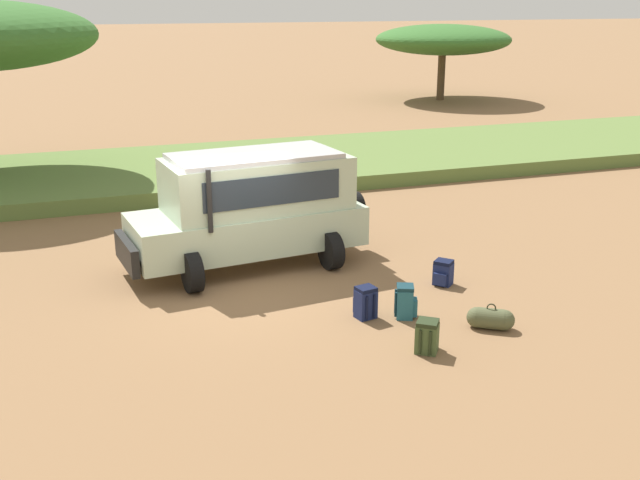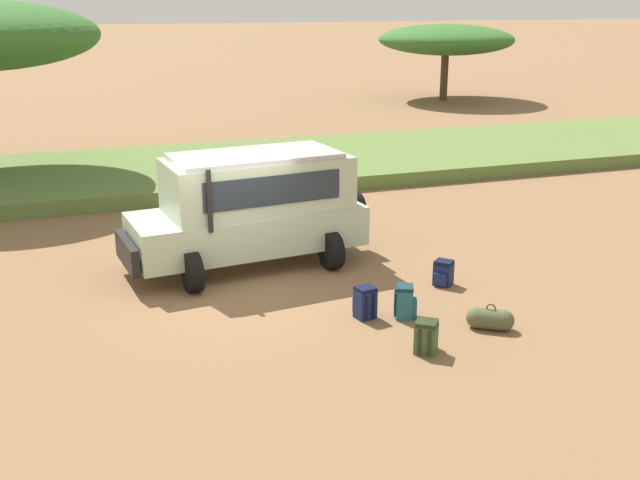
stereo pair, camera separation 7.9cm
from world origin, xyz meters
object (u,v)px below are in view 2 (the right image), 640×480
object	(u,v)px
safari_vehicle	(252,207)
backpack_beside_front_wheel	(365,303)
backpack_near_rear_wheel	(443,273)
duffel_bag_low_black_case	(490,319)
acacia_tree_centre_back	(446,40)
backpack_outermost	(426,337)
backpack_cluster_center	(405,302)

from	to	relation	value
safari_vehicle	backpack_beside_front_wheel	distance (m)	3.78
backpack_near_rear_wheel	duffel_bag_low_black_case	size ratio (longest dim) A/B	0.68
acacia_tree_centre_back	backpack_beside_front_wheel	bearing A→B (deg)	-120.48
safari_vehicle	duffel_bag_low_black_case	xyz separation A→B (m)	(3.09, -4.60, -1.11)
backpack_beside_front_wheel	backpack_outermost	world-z (taller)	backpack_beside_front_wheel
backpack_beside_front_wheel	acacia_tree_centre_back	world-z (taller)	acacia_tree_centre_back
backpack_cluster_center	acacia_tree_centre_back	bearing A→B (deg)	60.85
backpack_cluster_center	backpack_near_rear_wheel	size ratio (longest dim) A/B	1.20
backpack_outermost	duffel_bag_low_black_case	distance (m)	1.53
backpack_near_rear_wheel	safari_vehicle	bearing A→B (deg)	143.64
backpack_near_rear_wheel	backpack_outermost	world-z (taller)	backpack_outermost
acacia_tree_centre_back	safari_vehicle	bearing A→B (deg)	-126.05
duffel_bag_low_black_case	acacia_tree_centre_back	size ratio (longest dim) A/B	0.10
backpack_cluster_center	duffel_bag_low_black_case	xyz separation A→B (m)	(1.20, -0.93, -0.11)
safari_vehicle	backpack_near_rear_wheel	size ratio (longest dim) A/B	10.63
backpack_cluster_center	duffel_bag_low_black_case	distance (m)	1.52
safari_vehicle	backpack_outermost	xyz separation A→B (m)	(1.63, -5.04, -1.02)
backpack_near_rear_wheel	duffel_bag_low_black_case	world-z (taller)	backpack_near_rear_wheel
safari_vehicle	backpack_near_rear_wheel	world-z (taller)	safari_vehicle
backpack_near_rear_wheel	acacia_tree_centre_back	distance (m)	29.13
backpack_outermost	acacia_tree_centre_back	world-z (taller)	acacia_tree_centre_back
backpack_outermost	duffel_bag_low_black_case	world-z (taller)	backpack_outermost
backpack_cluster_center	acacia_tree_centre_back	world-z (taller)	acacia_tree_centre_back
backpack_cluster_center	acacia_tree_centre_back	distance (m)	30.87
safari_vehicle	backpack_cluster_center	size ratio (longest dim) A/B	8.88
backpack_outermost	duffel_bag_low_black_case	bearing A→B (deg)	16.68
backpack_cluster_center	safari_vehicle	bearing A→B (deg)	117.33
duffel_bag_low_black_case	backpack_cluster_center	bearing A→B (deg)	142.12
safari_vehicle	backpack_near_rear_wheel	distance (m)	4.25
backpack_beside_front_wheel	acacia_tree_centre_back	bearing A→B (deg)	59.52
safari_vehicle	duffel_bag_low_black_case	distance (m)	5.65
acacia_tree_centre_back	backpack_near_rear_wheel	bearing A→B (deg)	-117.88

